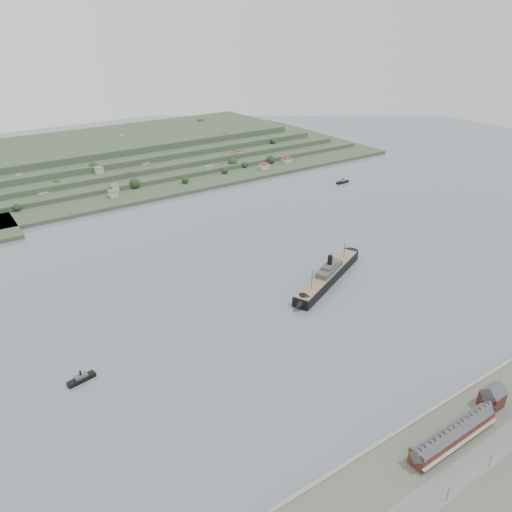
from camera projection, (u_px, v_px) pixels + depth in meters
ground at (265, 293)px, 368.96m from camera, size 1400.00×1400.00×0.00m
near_shore at (500, 460)px, 230.24m from camera, size 220.00×80.00×2.60m
terrace_row at (454, 434)px, 236.46m from camera, size 55.60×9.80×11.07m
gabled_building at (492, 396)px, 257.90m from camera, size 10.40×10.18×14.09m
far_peninsula at (113, 157)px, 668.97m from camera, size 760.00×309.00×30.00m
steamship at (326, 277)px, 380.90m from camera, size 100.05×52.83×25.52m
tugboat at (81, 379)px, 280.06m from camera, size 16.40×6.90×7.16m
ferry_east at (343, 182)px, 605.35m from camera, size 17.98×5.79×6.66m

